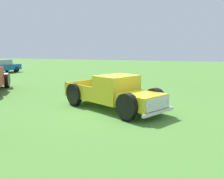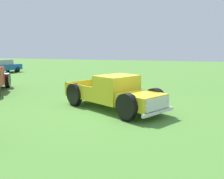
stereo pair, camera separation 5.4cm
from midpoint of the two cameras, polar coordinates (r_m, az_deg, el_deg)
ground_plane at (r=11.22m, az=0.46°, el=-4.84°), size 80.00×80.00×0.00m
pickup_truck_foreground at (r=11.14m, az=1.44°, el=-1.02°), size 4.11×5.32×1.56m
sedan_distant_b at (r=29.27m, az=-23.59°, el=4.80°), size 4.45×2.54×1.40m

